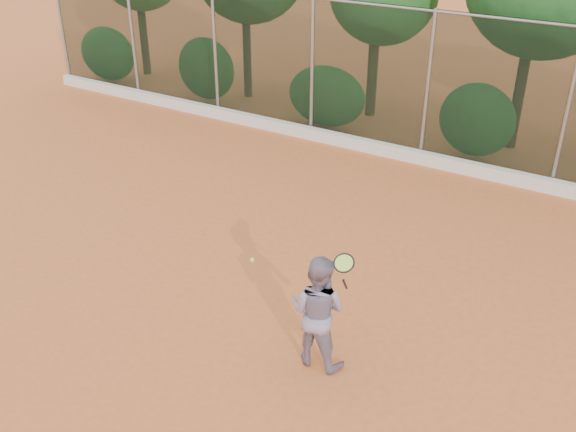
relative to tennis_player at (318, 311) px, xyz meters
The scene contains 6 objects.
ground 1.69m from the tennis_player, 161.38° to the left, with size 80.00×80.00×0.00m, color #CC6530.
concrete_curb 7.45m from the tennis_player, 100.72° to the left, with size 24.00×0.20×0.30m, color silver.
tennis_player is the anchor object (origin of this frame).
chainlink_fence 7.66m from the tennis_player, 100.46° to the left, with size 24.09×0.09×3.50m.
tennis_racket 1.06m from the tennis_player, 18.95° to the right, with size 0.30×0.29×0.56m.
tennis_ball_in_flight 1.17m from the tennis_player, behind, with size 0.07×0.07×0.07m.
Camera 1 is at (4.71, -6.64, 6.13)m, focal length 40.00 mm.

